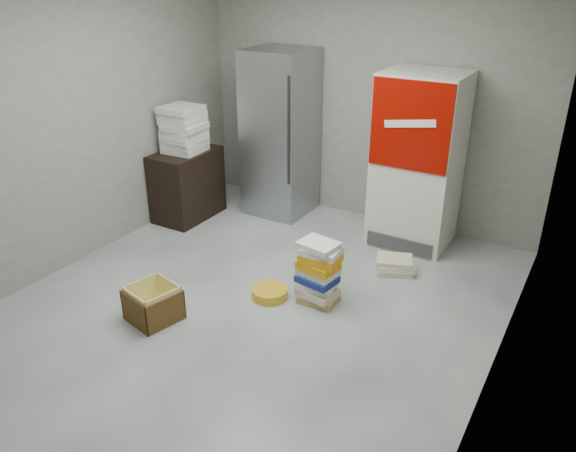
% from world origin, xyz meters
% --- Properties ---
extents(ground, '(5.00, 5.00, 0.00)m').
position_xyz_m(ground, '(0.00, 0.00, 0.00)').
color(ground, silver).
rests_on(ground, ground).
extents(room_shell, '(4.04, 5.04, 2.82)m').
position_xyz_m(room_shell, '(0.00, 0.00, 1.80)').
color(room_shell, gray).
rests_on(room_shell, ground).
extents(steel_fridge, '(0.70, 0.72, 1.90)m').
position_xyz_m(steel_fridge, '(-0.90, 2.13, 0.95)').
color(steel_fridge, '#979A9F').
rests_on(steel_fridge, ground).
extents(coke_cooler, '(0.80, 0.73, 1.80)m').
position_xyz_m(coke_cooler, '(0.75, 2.12, 0.90)').
color(coke_cooler, silver).
rests_on(coke_cooler, ground).
extents(wood_shelf, '(0.50, 0.80, 0.80)m').
position_xyz_m(wood_shelf, '(-1.73, 1.40, 0.40)').
color(wood_shelf, black).
rests_on(wood_shelf, ground).
extents(supply_box_stack, '(0.44, 0.43, 0.52)m').
position_xyz_m(supply_box_stack, '(-1.72, 1.41, 1.06)').
color(supply_box_stack, silver).
rests_on(supply_box_stack, wood_shelf).
extents(phonebook_stack_main, '(0.37, 0.33, 0.59)m').
position_xyz_m(phonebook_stack_main, '(0.46, 0.54, 0.29)').
color(phonebook_stack_main, '#9F8B55').
rests_on(phonebook_stack_main, ground).
extents(phonebook_stack_side, '(0.44, 0.38, 0.15)m').
position_xyz_m(phonebook_stack_side, '(0.86, 1.38, 0.08)').
color(phonebook_stack_side, beige).
rests_on(phonebook_stack_side, ground).
extents(cardboard_box, '(0.46, 0.46, 0.31)m').
position_xyz_m(cardboard_box, '(-0.61, -0.41, 0.13)').
color(cardboard_box, yellow).
rests_on(cardboard_box, ground).
extents(bucket_lid, '(0.36, 0.36, 0.09)m').
position_xyz_m(bucket_lid, '(0.05, 0.37, 0.04)').
color(bucket_lid, gold).
rests_on(bucket_lid, ground).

